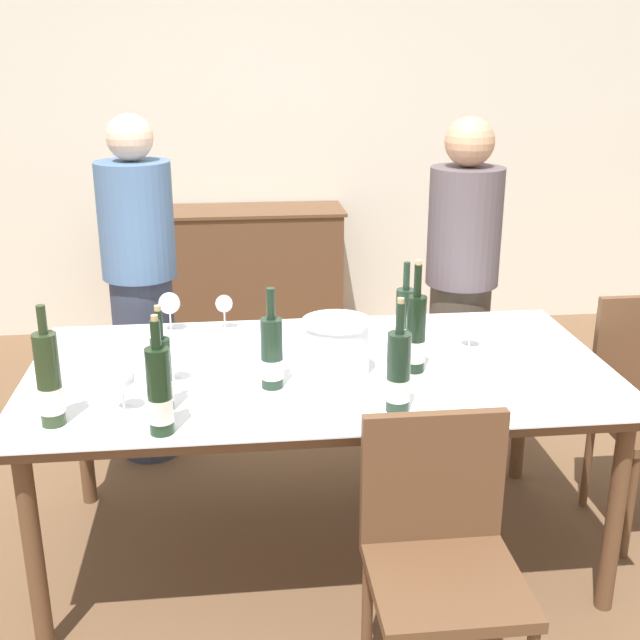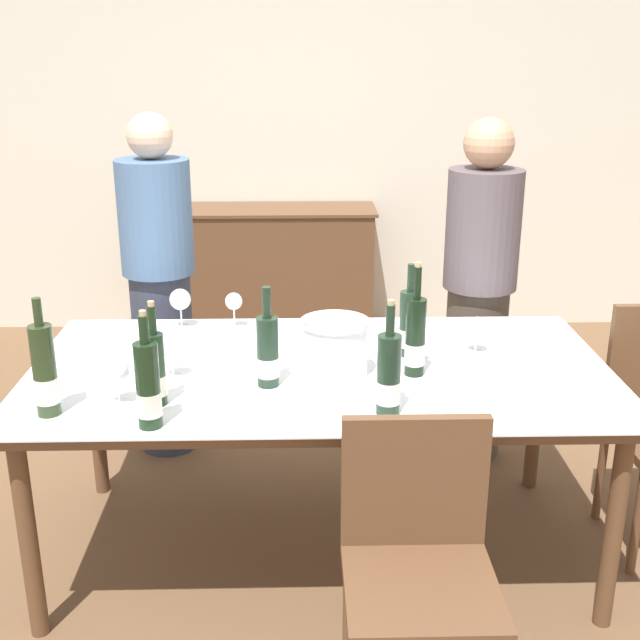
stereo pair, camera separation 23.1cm
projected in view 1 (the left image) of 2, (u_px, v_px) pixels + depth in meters
name	position (u px, v px, depth m)	size (l,w,h in m)	color
ground_plane	(320.00, 548.00, 3.14)	(12.00, 12.00, 0.00)	brown
back_wall	(274.00, 121.00, 5.23)	(8.00, 0.10, 2.80)	silver
sideboard_cabinet	(235.00, 276.00, 5.24)	(1.41, 0.46, 0.88)	brown
dining_table	(320.00, 382.00, 2.91)	(2.09, 1.10, 0.77)	brown
ice_bucket	(336.00, 345.00, 2.80)	(0.24, 0.24, 0.20)	white
wine_bottle_0	(416.00, 335.00, 2.81)	(0.07, 0.07, 0.41)	black
wine_bottle_1	(162.00, 376.00, 2.52)	(0.06, 0.06, 0.35)	black
wine_bottle_2	(272.00, 354.00, 2.69)	(0.08, 0.08, 0.35)	#1E3323
wine_bottle_3	(160.00, 393.00, 2.36)	(0.08, 0.08, 0.37)	black
wine_bottle_4	(49.00, 382.00, 2.41)	(0.07, 0.07, 0.38)	#28381E
wine_bottle_5	(398.00, 374.00, 2.51)	(0.08, 0.08, 0.37)	#1E3323
wine_bottle_6	(405.00, 323.00, 3.00)	(0.07, 0.07, 0.35)	#1E3323
wine_glass_0	(224.00, 305.00, 3.24)	(0.07, 0.07, 0.15)	white
wine_glass_1	(169.00, 304.00, 3.22)	(0.09, 0.09, 0.16)	white
wine_glass_2	(172.00, 352.00, 2.73)	(0.08, 0.08, 0.16)	white
wine_glass_3	(470.00, 323.00, 3.05)	(0.08, 0.08, 0.14)	white
wine_glass_4	(122.00, 379.00, 2.51)	(0.08, 0.08, 0.16)	white
chair_near_front	(440.00, 547.00, 2.26)	(0.42, 0.42, 0.89)	brown
person_host	(142.00, 294.00, 3.64)	(0.33, 0.33, 1.60)	#383F56
person_guest_left	(461.00, 291.00, 3.70)	(0.33, 0.33, 1.58)	#51473D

